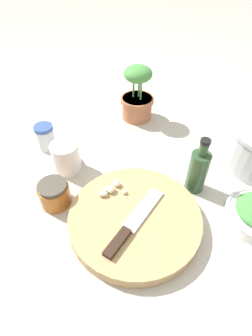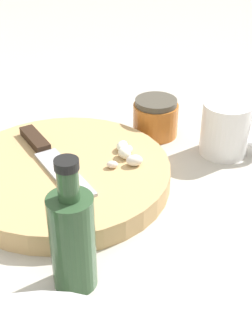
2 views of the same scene
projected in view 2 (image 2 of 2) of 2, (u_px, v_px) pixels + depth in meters
ground_plane at (142, 189)px, 0.69m from camera, size 5.00×5.00×0.00m
cutting_board at (64, 175)px, 0.69m from camera, size 0.32×0.32×0.03m
chef_knife at (49, 156)px, 0.70m from camera, size 0.04×0.22×0.01m
garlic_cloves at (125, 154)px, 0.70m from camera, size 0.07×0.07×0.02m
coffee_mug at (227, 129)px, 0.76m from camera, size 0.09×0.10×0.09m
honey_jar at (155, 118)px, 0.82m from camera, size 0.08×0.08×0.07m
oil_bottle at (72, 238)px, 0.50m from camera, size 0.05×0.05×0.16m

